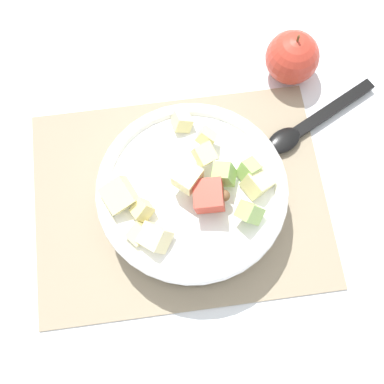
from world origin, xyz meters
name	(u,v)px	position (x,y,z in m)	size (l,w,h in m)	color
ground_plane	(180,199)	(0.00, 0.00, 0.00)	(2.40, 2.40, 0.00)	silver
placemat	(180,198)	(0.00, 0.00, 0.00)	(0.42, 0.33, 0.01)	gray
salad_bowl	(192,194)	(0.02, -0.01, 0.05)	(0.26, 0.26, 0.11)	white
serving_spoon	(304,127)	(0.20, 0.09, 0.01)	(0.19, 0.12, 0.01)	black
whole_apple	(292,57)	(0.20, 0.19, 0.04)	(0.08, 0.08, 0.09)	#BC3828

